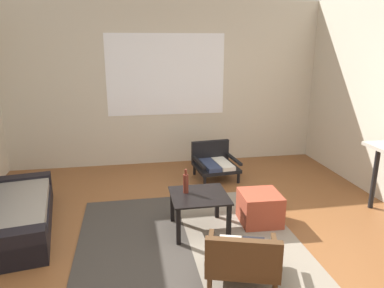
# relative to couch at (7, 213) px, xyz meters

# --- Properties ---
(ground_plane) EXTENTS (7.80, 7.80, 0.00)m
(ground_plane) POSITION_rel_couch_xyz_m (2.01, -0.92, -0.22)
(ground_plane) COLOR brown
(far_wall_with_window) EXTENTS (5.60, 0.13, 2.70)m
(far_wall_with_window) POSITION_rel_couch_xyz_m (2.01, 2.14, 1.14)
(far_wall_with_window) COLOR beige
(far_wall_with_window) RESTS_ON ground
(area_rug) EXTENTS (2.30, 2.18, 0.01)m
(area_rug) POSITION_rel_couch_xyz_m (1.93, -0.52, -0.21)
(area_rug) COLOR #38332D
(area_rug) RESTS_ON ground
(couch) EXTENTS (1.03, 1.80, 0.70)m
(couch) POSITION_rel_couch_xyz_m (0.00, 0.00, 0.00)
(couch) COLOR black
(couch) RESTS_ON ground
(coffee_table) EXTENTS (0.61, 0.59, 0.43)m
(coffee_table) POSITION_rel_couch_xyz_m (2.08, -0.36, 0.13)
(coffee_table) COLOR black
(coffee_table) RESTS_ON ground
(armchair_by_window) EXTENTS (0.67, 0.67, 0.53)m
(armchair_by_window) POSITION_rel_couch_xyz_m (2.64, 1.22, 0.04)
(armchair_by_window) COLOR black
(armchair_by_window) RESTS_ON ground
(armchair_striped_foreground) EXTENTS (0.75, 0.71, 0.52)m
(armchair_striped_foreground) POSITION_rel_couch_xyz_m (2.27, -1.32, 0.04)
(armchair_striped_foreground) COLOR #472D19
(armchair_striped_foreground) RESTS_ON ground
(ottoman_orange) EXTENTS (0.46, 0.46, 0.37)m
(ottoman_orange) POSITION_rel_couch_xyz_m (2.81, -0.31, -0.03)
(ottoman_orange) COLOR #993D28
(ottoman_orange) RESTS_ON ground
(glass_bottle) EXTENTS (0.06, 0.06, 0.27)m
(glass_bottle) POSITION_rel_couch_xyz_m (1.95, -0.28, 0.33)
(glass_bottle) COLOR #5B2319
(glass_bottle) RESTS_ON coffee_table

